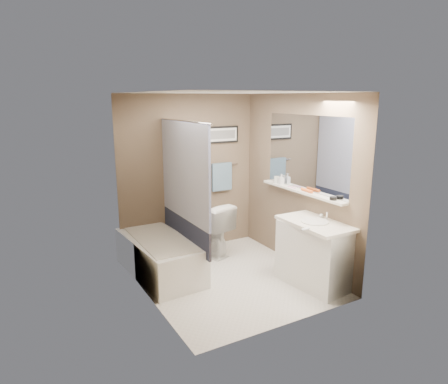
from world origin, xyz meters
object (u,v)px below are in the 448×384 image
vanity (314,255)px  hair_brush_front (307,190)px  toilet (208,229)px  soap_bottle (281,179)px  glass_jar (277,180)px  bathtub (160,256)px  candle_bowl_near (333,198)px

vanity → hair_brush_front: 0.86m
vanity → hair_brush_front: bearing=58.8°
vanity → hair_brush_front: (0.19, 0.40, 0.74)m
toilet → soap_bottle: 1.33m
hair_brush_front → glass_jar: 0.67m
bathtub → soap_bottle: 2.04m
vanity → toilet: bearing=107.2°
bathtub → glass_jar: size_ratio=15.00×
candle_bowl_near → soap_bottle: size_ratio=0.60×
bathtub → hair_brush_front: (1.79, -0.86, 0.89)m
glass_jar → vanity: bearing=-99.8°
candle_bowl_near → hair_brush_front: (0.00, 0.49, 0.00)m
toilet → candle_bowl_near: 2.02m
glass_jar → soap_bottle: soap_bottle is taller
bathtub → glass_jar: bearing=-9.9°
bathtub → candle_bowl_near: bearing=-40.7°
vanity → glass_jar: glass_jar is taller
hair_brush_front → candle_bowl_near: bearing=-90.0°
toilet → soap_bottle: (0.88, -0.62, 0.79)m
soap_bottle → candle_bowl_near: bearing=-90.0°
hair_brush_front → bathtub: bearing=154.4°
bathtub → hair_brush_front: bearing=-29.4°
hair_brush_front → glass_jar: bearing=90.0°
bathtub → glass_jar: (1.79, -0.19, 0.92)m
toilet → vanity: (0.70, -1.58, -0.00)m
soap_bottle → vanity: bearing=-100.9°
toilet → hair_brush_front: (0.88, -1.18, 0.73)m
vanity → candle_bowl_near: 0.76m
vanity → candle_bowl_near: bearing=-30.4°
candle_bowl_near → hair_brush_front: size_ratio=0.41×
hair_brush_front → glass_jar: glass_jar is taller
toilet → hair_brush_front: size_ratio=3.67×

